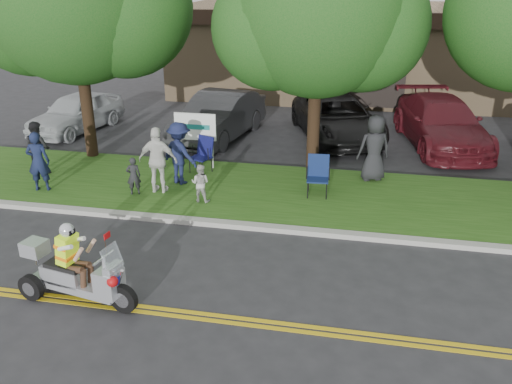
% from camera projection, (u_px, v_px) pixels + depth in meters
% --- Properties ---
extents(ground, '(120.00, 120.00, 0.00)m').
position_uv_depth(ground, '(243.00, 305.00, 9.84)').
color(ground, '#28282B').
rests_on(ground, ground).
extents(centerline_near, '(60.00, 0.10, 0.01)m').
position_uv_depth(centerline_near, '(235.00, 323.00, 9.31)').
color(centerline_near, gold).
rests_on(centerline_near, ground).
extents(centerline_far, '(60.00, 0.10, 0.01)m').
position_uv_depth(centerline_far, '(237.00, 318.00, 9.46)').
color(centerline_far, gold).
rests_on(centerline_far, ground).
extents(curb, '(60.00, 0.25, 0.12)m').
position_uv_depth(curb, '(272.00, 228.00, 12.57)').
color(curb, '#A8A89E').
rests_on(curb, ground).
extents(grass_verge, '(60.00, 4.00, 0.10)m').
position_uv_depth(grass_verge, '(285.00, 193.00, 14.52)').
color(grass_verge, '#234C14').
rests_on(grass_verge, ground).
extents(commercial_building, '(18.00, 8.20, 4.00)m').
position_uv_depth(commercial_building, '(370.00, 49.00, 25.86)').
color(commercial_building, '#9E7F5B').
rests_on(commercial_building, ground).
extents(tree_mid, '(5.88, 4.80, 7.05)m').
position_uv_depth(tree_mid, '(320.00, 16.00, 14.57)').
color(tree_mid, '#332114').
rests_on(tree_mid, ground).
extents(business_sign, '(1.25, 0.06, 1.75)m').
position_uv_depth(business_sign, '(195.00, 130.00, 15.85)').
color(business_sign, silver).
rests_on(business_sign, ground).
extents(trike_scooter, '(2.36, 0.98, 1.55)m').
position_uv_depth(trike_scooter, '(75.00, 274.00, 9.80)').
color(trike_scooter, black).
rests_on(trike_scooter, ground).
extents(lawn_chair_a, '(0.72, 0.73, 1.04)m').
position_uv_depth(lawn_chair_a, '(203.00, 152.00, 15.73)').
color(lawn_chair_a, black).
rests_on(lawn_chair_a, grass_verge).
extents(lawn_chair_b, '(0.59, 0.61, 1.06)m').
position_uv_depth(lawn_chair_b, '(318.00, 173.00, 14.13)').
color(lawn_chair_b, black).
rests_on(lawn_chair_b, grass_verge).
extents(spectator_adult_left, '(0.67, 0.52, 1.62)m').
position_uv_depth(spectator_adult_left, '(38.00, 161.00, 14.32)').
color(spectator_adult_left, '#161E3D').
rests_on(spectator_adult_left, grass_verge).
extents(spectator_adult_mid, '(0.91, 0.81, 1.54)m').
position_uv_depth(spectator_adult_mid, '(38.00, 148.00, 15.54)').
color(spectator_adult_mid, black).
rests_on(spectator_adult_mid, grass_verge).
extents(spectator_adult_right, '(1.05, 0.47, 1.77)m').
position_uv_depth(spectator_adult_right, '(158.00, 160.00, 14.16)').
color(spectator_adult_right, silver).
rests_on(spectator_adult_right, grass_verge).
extents(spectator_chair_a, '(1.28, 1.05, 1.73)m').
position_uv_depth(spectator_chair_a, '(180.00, 153.00, 14.76)').
color(spectator_chair_a, '#191F46').
rests_on(spectator_chair_a, grass_verge).
extents(spectator_chair_b, '(1.06, 0.88, 1.86)m').
position_uv_depth(spectator_chair_b, '(374.00, 148.00, 14.98)').
color(spectator_chair_b, black).
rests_on(spectator_chair_b, grass_verge).
extents(child_left, '(0.44, 0.37, 1.02)m').
position_uv_depth(child_left, '(134.00, 176.00, 14.16)').
color(child_left, black).
rests_on(child_left, grass_verge).
extents(child_right, '(0.51, 0.41, 0.99)m').
position_uv_depth(child_right, '(200.00, 183.00, 13.73)').
color(child_right, '#BCBBB5').
rests_on(child_right, grass_verge).
extents(parked_car_far_left, '(2.43, 4.40, 1.42)m').
position_uv_depth(parked_car_far_left, '(76.00, 112.00, 19.93)').
color(parked_car_far_left, '#B5B8BC').
rests_on(parked_car_far_left, ground).
extents(parked_car_left, '(2.55, 5.14, 1.62)m').
position_uv_depth(parked_car_left, '(219.00, 117.00, 18.98)').
color(parked_car_left, '#292A2C').
rests_on(parked_car_left, ground).
extents(parked_car_mid, '(3.99, 5.77, 1.46)m').
position_uv_depth(parked_car_mid, '(337.00, 118.00, 19.08)').
color(parked_car_mid, black).
rests_on(parked_car_mid, ground).
extents(parked_car_right, '(3.29, 5.86, 1.60)m').
position_uv_depth(parked_car_right, '(441.00, 123.00, 18.25)').
color(parked_car_right, '#53131B').
rests_on(parked_car_right, ground).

